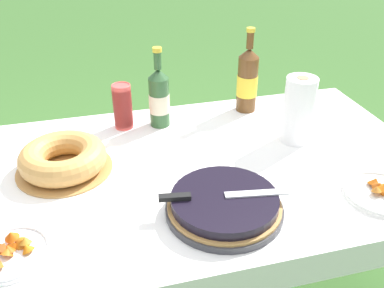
% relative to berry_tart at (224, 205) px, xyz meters
% --- Properties ---
extents(garden_table, '(1.80, 0.93, 0.73)m').
position_rel_berry_tart_xyz_m(garden_table, '(-0.12, 0.25, -0.10)').
color(garden_table, brown).
rests_on(garden_table, ground_plane).
extents(tablecloth, '(1.81, 0.94, 0.10)m').
position_rel_berry_tart_xyz_m(tablecloth, '(-0.12, 0.25, -0.04)').
color(tablecloth, white).
rests_on(tablecloth, garden_table).
extents(berry_tart, '(0.34, 0.34, 0.06)m').
position_rel_berry_tart_xyz_m(berry_tart, '(0.00, 0.00, 0.00)').
color(berry_tart, '#38383D').
rests_on(berry_tart, tablecloth).
extents(serving_knife, '(0.37, 0.08, 0.01)m').
position_rel_berry_tart_xyz_m(serving_knife, '(-0.03, 0.00, 0.04)').
color(serving_knife, silver).
rests_on(serving_knife, berry_tart).
extents(bundt_cake, '(0.31, 0.31, 0.09)m').
position_rel_berry_tart_xyz_m(bundt_cake, '(-0.44, 0.34, 0.02)').
color(bundt_cake, '#B78447').
rests_on(bundt_cake, tablecloth).
extents(cup_stack, '(0.07, 0.07, 0.18)m').
position_rel_berry_tart_xyz_m(cup_stack, '(-0.21, 0.59, 0.06)').
color(cup_stack, '#E04C47').
rests_on(cup_stack, tablecloth).
extents(cider_bottle_green, '(0.08, 0.08, 0.31)m').
position_rel_berry_tart_xyz_m(cider_bottle_green, '(-0.07, 0.57, 0.09)').
color(cider_bottle_green, '#2D562D').
rests_on(cider_bottle_green, tablecloth).
extents(cider_bottle_amber, '(0.08, 0.08, 0.34)m').
position_rel_berry_tart_xyz_m(cider_bottle_amber, '(0.30, 0.61, 0.10)').
color(cider_bottle_amber, brown).
rests_on(cider_bottle_amber, tablecloth).
extents(snack_plate_near, '(0.23, 0.23, 0.05)m').
position_rel_berry_tart_xyz_m(snack_plate_near, '(0.48, -0.05, -0.02)').
color(snack_plate_near, white).
rests_on(snack_plate_near, tablecloth).
extents(snack_plate_left, '(0.20, 0.20, 0.05)m').
position_rel_berry_tart_xyz_m(snack_plate_left, '(-0.57, -0.02, -0.01)').
color(snack_plate_left, white).
rests_on(snack_plate_left, tablecloth).
extents(paper_towel_roll, '(0.11, 0.11, 0.25)m').
position_rel_berry_tart_xyz_m(paper_towel_roll, '(0.38, 0.33, 0.09)').
color(paper_towel_roll, white).
rests_on(paper_towel_roll, tablecloth).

